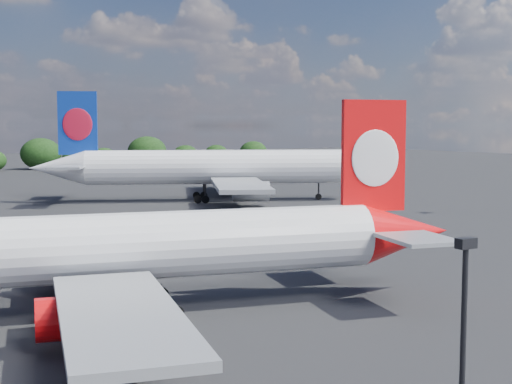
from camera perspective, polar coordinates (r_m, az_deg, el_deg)
qantas_airliner at (r=48.43m, az=-8.56°, el=-4.41°), size 43.93×41.99×14.40m
china_southern_airliner at (r=118.69m, az=-3.99°, el=1.92°), size 53.05×51.09×18.08m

